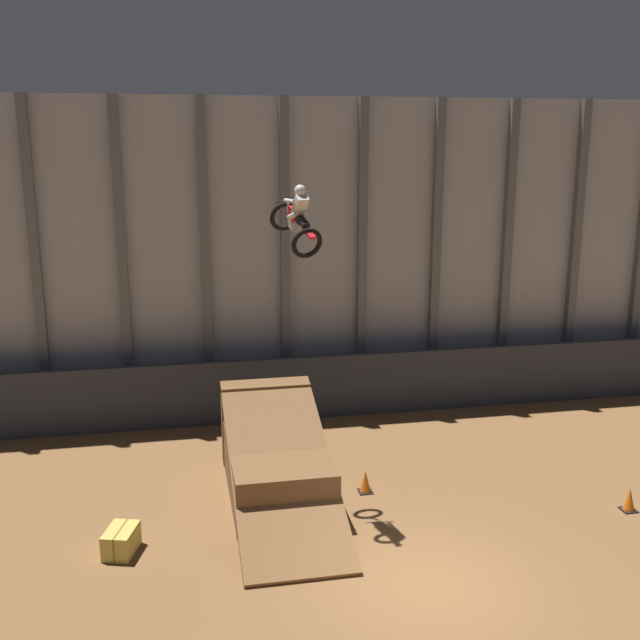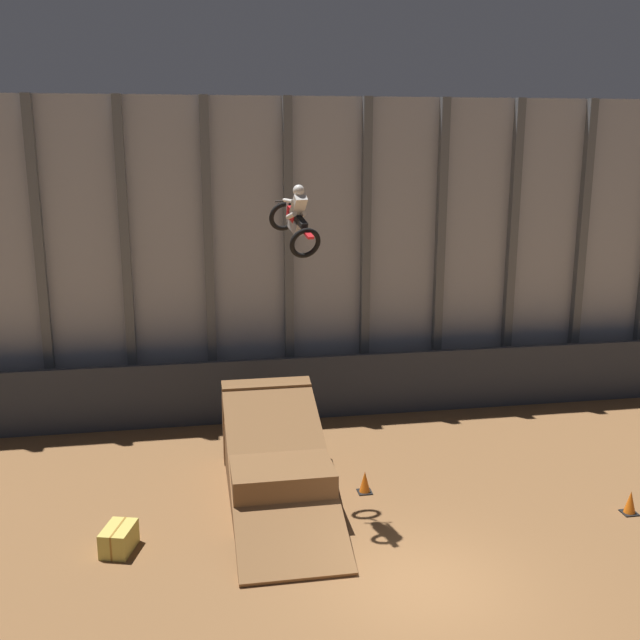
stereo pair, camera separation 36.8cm
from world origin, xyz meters
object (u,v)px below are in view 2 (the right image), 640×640
at_px(traffic_cone_near_ramp, 630,503).
at_px(rider_bike_solo, 296,220).
at_px(dirt_ramp, 275,460).
at_px(hay_bale_trackside, 119,539).
at_px(traffic_cone_arena_edge, 365,482).

bearing_deg(traffic_cone_near_ramp, rider_bike_solo, 166.01).
height_order(dirt_ramp, rider_bike_solo, rider_bike_solo).
bearing_deg(traffic_cone_near_ramp, hay_bale_trackside, 178.07).
bearing_deg(hay_bale_trackside, dirt_ramp, 32.61).
bearing_deg(dirt_ramp, rider_bike_solo, -60.93).
relative_size(dirt_ramp, hay_bale_trackside, 6.20).
xyz_separation_m(rider_bike_solo, traffic_cone_near_ramp, (7.79, -1.94, -6.70)).
relative_size(rider_bike_solo, hay_bale_trackside, 1.84).
bearing_deg(dirt_ramp, hay_bale_trackside, -147.39).
distance_m(traffic_cone_arena_edge, hay_bale_trackside, 6.19).
xyz_separation_m(dirt_ramp, traffic_cone_near_ramp, (8.25, -2.77, -0.52)).
relative_size(rider_bike_solo, traffic_cone_near_ramp, 3.28).
bearing_deg(rider_bike_solo, hay_bale_trackside, -173.09).
bearing_deg(traffic_cone_near_ramp, dirt_ramp, 161.42).
distance_m(rider_bike_solo, traffic_cone_near_ramp, 10.45).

